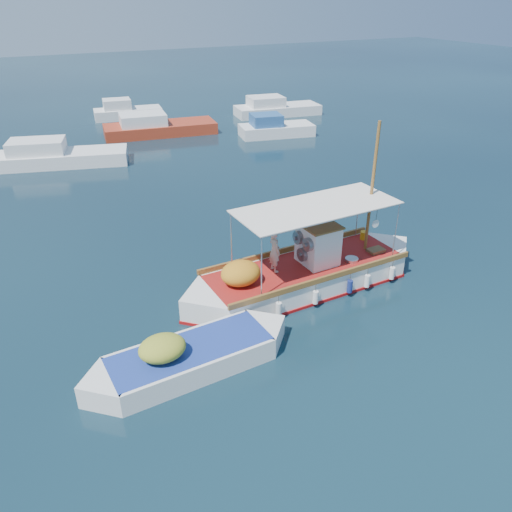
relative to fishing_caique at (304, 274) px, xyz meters
name	(u,v)px	position (x,y,z in m)	size (l,w,h in m)	color
ground	(286,283)	(-0.42, 0.52, -0.51)	(160.00, 160.00, 0.00)	black
fishing_caique	(304,274)	(0.00, 0.00, 0.00)	(9.62, 2.90, 5.87)	white
dinghy	(189,359)	(-5.23, -2.34, -0.19)	(6.32, 2.06, 1.54)	white
bg_boat_nw	(55,157)	(-6.11, 19.01, -0.02)	(8.36, 4.39, 1.80)	silver
bg_boat_n	(157,128)	(1.56, 23.29, -0.02)	(8.39, 3.86, 1.80)	#9D301A
bg_boat_ne	(274,129)	(9.17, 19.08, -0.02)	(5.67, 3.22, 1.80)	silver
bg_boat_e	(275,109)	(12.50, 25.08, -0.02)	(7.48, 3.61, 1.80)	silver
bg_boat_far_n	(126,112)	(0.80, 29.59, -0.02)	(5.66, 2.69, 1.80)	silver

